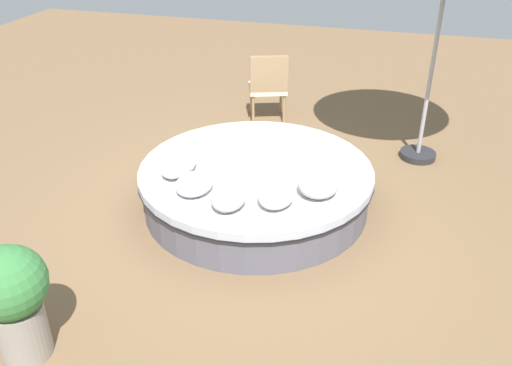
# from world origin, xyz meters

# --- Properties ---
(ground_plane) EXTENTS (16.00, 16.00, 0.00)m
(ground_plane) POSITION_xyz_m (0.00, 0.00, 0.00)
(ground_plane) COLOR brown
(round_bed) EXTENTS (2.44, 2.44, 0.47)m
(round_bed) POSITION_xyz_m (0.00, 0.00, 0.24)
(round_bed) COLOR #595966
(round_bed) RESTS_ON ground_plane
(throw_pillow_0) EXTENTS (0.53, 0.32, 0.16)m
(throw_pillow_0) POSITION_xyz_m (-0.31, 0.73, 0.54)
(throw_pillow_0) COLOR beige
(throw_pillow_0) RESTS_ON round_bed
(throw_pillow_1) EXTENTS (0.43, 0.35, 0.16)m
(throw_pillow_1) POSITION_xyz_m (-0.63, 0.43, 0.55)
(throw_pillow_1) COLOR white
(throw_pillow_1) RESTS_ON round_bed
(throw_pillow_2) EXTENTS (0.40, 0.31, 0.19)m
(throw_pillow_2) POSITION_xyz_m (-0.81, 0.03, 0.56)
(throw_pillow_2) COLOR beige
(throw_pillow_2) RESTS_ON round_bed
(throw_pillow_3) EXTENTS (0.44, 0.33, 0.18)m
(throw_pillow_3) POSITION_xyz_m (-0.63, -0.37, 0.56)
(throw_pillow_3) COLOR beige
(throw_pillow_3) RESTS_ON round_bed
(throw_pillow_4) EXTENTS (0.42, 0.38, 0.21)m
(throw_pillow_4) POSITION_xyz_m (-0.36, -0.71, 0.57)
(throw_pillow_4) COLOR beige
(throw_pillow_4) RESTS_ON round_bed
(patio_chair) EXTENTS (0.65, 0.66, 0.98)m
(patio_chair) POSITION_xyz_m (2.29, 0.47, 0.56)
(patio_chair) COLOR #997A56
(patio_chair) RESTS_ON ground_plane
(planter) EXTENTS (0.53, 0.53, 0.94)m
(planter) POSITION_xyz_m (-2.45, 1.07, 0.54)
(planter) COLOR gray
(planter) RESTS_ON ground_plane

